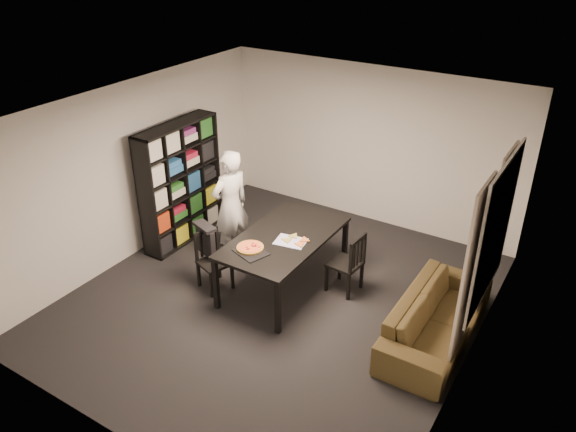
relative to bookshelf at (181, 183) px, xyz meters
The scene contains 16 objects.
room 2.26m from the bookshelf, 15.56° to the right, with size 5.01×5.51×2.61m.
window_pane 4.67m from the bookshelf, ahead, with size 0.02×1.40×1.60m, color black.
window_frame 4.67m from the bookshelf, ahead, with size 0.03×1.52×1.72m, color white.
curtain_left 4.59m from the bookshelf, ahead, with size 0.03×0.70×2.25m, color beige.
curtain_right 4.59m from the bookshelf, ahead, with size 0.03×0.70×2.25m, color beige.
bookshelf is the anchor object (origin of this frame).
dining_table 2.09m from the bookshelf, ahead, with size 1.06×1.90×0.79m.
chair_left 1.53m from the bookshelf, 33.78° to the right, with size 0.50×0.50×0.84m.
chair_right 2.93m from the bookshelf, ahead, with size 0.44×0.44×0.88m.
draped_jacket 1.37m from the bookshelf, 34.99° to the right, with size 0.40×0.28×0.46m.
person 1.00m from the bookshelf, ahead, with size 0.62×0.41×1.71m, color silver.
baking_tray 2.12m from the bookshelf, 24.20° to the right, with size 0.40×0.32×0.01m, color black.
pepperoni_pizza 2.04m from the bookshelf, 23.27° to the right, with size 0.35×0.35×0.03m.
kitchen_towel 2.25m from the bookshelf, ahead, with size 0.40×0.30×0.01m, color white.
pizza_slices 2.29m from the bookshelf, ahead, with size 0.37×0.31×0.01m, color #DF9045, non-canonical shape.
sofa 4.27m from the bookshelf, ahead, with size 2.05×0.80×0.60m, color #3B3717.
Camera 1 is at (3.37, -5.16, 4.56)m, focal length 35.00 mm.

